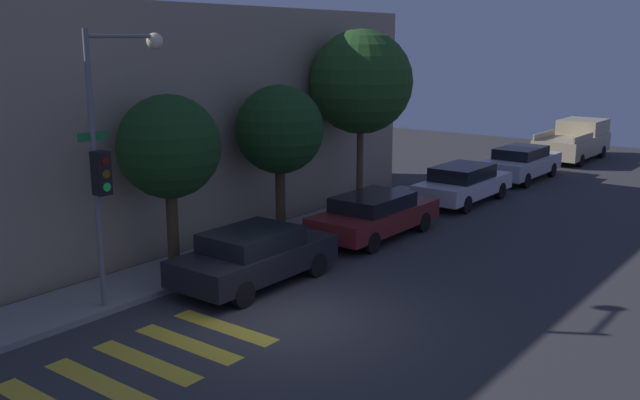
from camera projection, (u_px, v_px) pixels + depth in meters
name	position (u px, v px, depth m)	size (l,w,h in m)	color
ground_plane	(288.00, 321.00, 14.79)	(60.00, 60.00, 0.00)	#333335
sidewalk	(156.00, 278.00, 17.25)	(26.00, 1.93, 0.14)	gray
building_row	(43.00, 130.00, 19.12)	(26.00, 6.00, 6.67)	gray
crosswalk	(146.00, 362.00, 12.90)	(4.46, 2.60, 0.00)	gold
traffic_light_pole	(111.00, 139.00, 14.73)	(2.26, 0.56, 5.93)	slate
sedan_near_corner	(254.00, 255.00, 16.87)	(4.21, 1.85, 1.35)	black
sedan_middle	(374.00, 214.00, 20.91)	(4.56, 1.86, 1.30)	maroon
sedan_far_end	(463.00, 183.00, 25.38)	(4.56, 1.80, 1.36)	silver
sedan_tail_of_row	(521.00, 162.00, 29.51)	(4.68, 1.78, 1.39)	#B7BABF
pickup_truck	(575.00, 141.00, 34.65)	(5.34, 2.14, 1.85)	tan
tree_near_corner	(169.00, 148.00, 17.06)	(2.51, 2.51, 4.46)	#42301E
tree_midblock	(280.00, 130.00, 20.21)	(2.53, 2.53, 4.48)	#42301E
tree_far_end	(361.00, 82.00, 23.12)	(3.38, 3.38, 6.06)	brown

